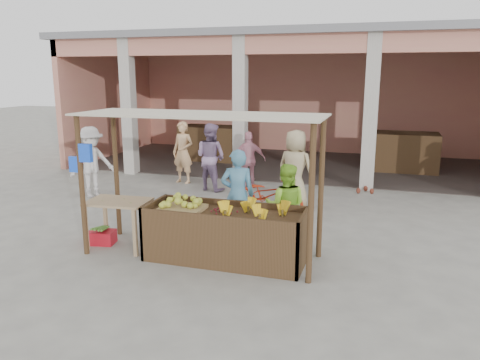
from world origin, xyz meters
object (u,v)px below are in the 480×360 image
(vendor_blue, at_px, (238,192))
(red_crate, at_px, (102,237))
(side_table, at_px, (119,208))
(vendor_green, at_px, (286,204))
(fruit_stall, at_px, (225,237))
(motorcycle, at_px, (267,194))

(vendor_blue, bearing_deg, red_crate, 5.67)
(side_table, height_order, vendor_green, vendor_green)
(fruit_stall, relative_size, vendor_green, 1.64)
(red_crate, xyz_separation_m, vendor_green, (3.19, 0.83, 0.67))
(red_crate, height_order, vendor_blue, vendor_blue)
(vendor_blue, relative_size, motorcycle, 1.03)
(vendor_green, bearing_deg, red_crate, 7.37)
(fruit_stall, distance_m, vendor_green, 1.26)
(fruit_stall, xyz_separation_m, side_table, (-1.97, 0.00, 0.31))
(vendor_green, xyz_separation_m, motorcycle, (-0.78, 1.80, -0.34))
(side_table, height_order, vendor_blue, vendor_blue)
(red_crate, relative_size, vendor_green, 0.29)
(fruit_stall, relative_size, side_table, 2.34)
(side_table, xyz_separation_m, vendor_green, (2.78, 0.88, 0.08))
(vendor_green, distance_m, motorcycle, 1.99)
(side_table, bearing_deg, vendor_green, 12.77)
(fruit_stall, height_order, side_table, side_table)
(fruit_stall, xyz_separation_m, red_crate, (-2.38, 0.05, -0.28))
(side_table, distance_m, vendor_green, 2.91)
(vendor_blue, height_order, motorcycle, vendor_blue)
(vendor_blue, distance_m, vendor_green, 0.94)
(fruit_stall, height_order, red_crate, fruit_stall)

